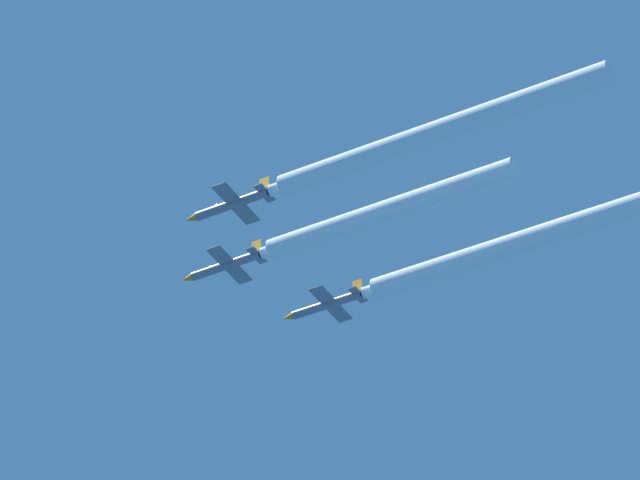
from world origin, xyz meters
The scene contains 6 objects.
jet_lead centered at (0.32, 8.16, 153.15)m, with size 8.00×11.65×2.80m.
jet_left_wingman centered at (-11.78, 0.00, 151.07)m, with size 8.00×11.65×2.80m.
jet_right_wingman centered at (11.43, 0.25, 151.55)m, with size 8.00×11.65×2.80m.
smoke_trail_lead centered at (0.32, -13.89, 153.12)m, with size 2.66×33.43×2.66m.
smoke_trail_left_wingman centered at (-11.78, -26.25, 151.04)m, with size 2.66×41.82×2.66m.
smoke_trail_right_wingman centered at (11.43, -25.76, 151.52)m, with size 2.66×41.34×2.66m.
Camera 1 is at (-170.12, -99.28, 2.30)m, focal length 116.29 mm.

